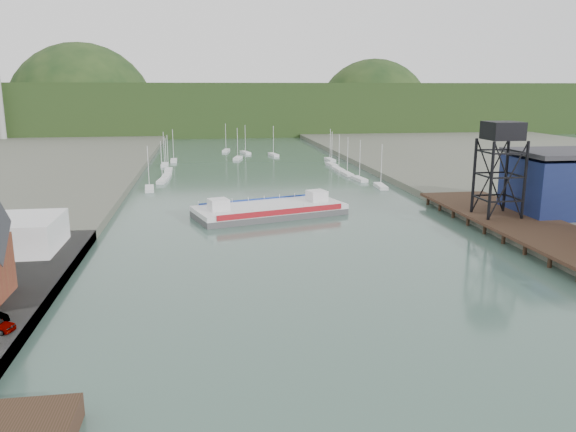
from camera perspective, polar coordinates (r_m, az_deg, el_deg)
name	(u,v)px	position (r m, az deg, el deg)	size (l,w,h in m)	color
east_pier	(551,235)	(93.71, 25.19, -1.78)	(14.00, 70.00, 2.45)	black
lift_tower	(502,137)	(101.44, 20.94, 7.54)	(6.50, 6.50, 16.00)	black
blue_shed	(571,183)	(112.13, 26.79, 3.00)	(20.50, 14.50, 11.30)	#0C1138
marina_sailboats	(253,167)	(170.79, -3.58, 5.03)	(57.71, 92.65, 0.90)	silver
distant_hills	(221,111)	(331.88, -6.86, 10.51)	(500.00, 120.00, 80.00)	black
chain_ferry	(270,209)	(106.20, -1.88, 0.66)	(29.99, 18.63, 4.03)	#49494C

